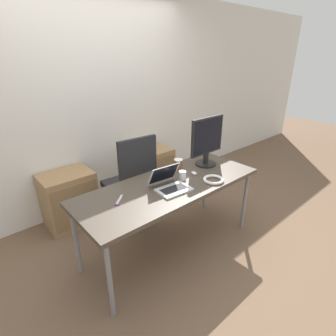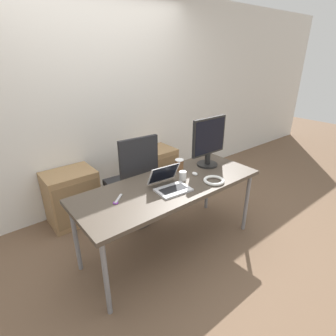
# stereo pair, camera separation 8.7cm
# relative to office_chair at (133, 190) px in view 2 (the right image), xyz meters

# --- Properties ---
(ground_plane) EXTENTS (14.00, 14.00, 0.00)m
(ground_plane) POSITION_rel_office_chair_xyz_m (0.03, -0.65, -0.42)
(ground_plane) COLOR brown
(wall_back) EXTENTS (10.00, 0.05, 2.60)m
(wall_back) POSITION_rel_office_chair_xyz_m (0.03, 0.71, 0.88)
(wall_back) COLOR silver
(wall_back) RESTS_ON ground_plane
(desk) EXTENTS (1.83, 0.71, 0.74)m
(desk) POSITION_rel_office_chair_xyz_m (0.03, -0.65, 0.28)
(desk) COLOR #473D33
(desk) RESTS_ON ground_plane
(office_chair) EXTENTS (0.56, 0.58, 1.09)m
(office_chair) POSITION_rel_office_chair_xyz_m (0.00, 0.00, 0.00)
(office_chair) COLOR #232326
(office_chair) RESTS_ON ground_plane
(cabinet_left) EXTENTS (0.56, 0.43, 0.64)m
(cabinet_left) POSITION_rel_office_chair_xyz_m (-0.56, 0.46, -0.10)
(cabinet_left) COLOR #99754C
(cabinet_left) RESTS_ON ground_plane
(cabinet_right) EXTENTS (0.56, 0.43, 0.64)m
(cabinet_right) POSITION_rel_office_chair_xyz_m (0.65, 0.46, -0.10)
(cabinet_right) COLOR #99754C
(cabinet_right) RESTS_ON ground_plane
(laptop_center) EXTENTS (0.32, 0.33, 0.21)m
(laptop_center) POSITION_rel_office_chair_xyz_m (-0.03, -0.72, 0.37)
(laptop_center) COLOR silver
(laptop_center) RESTS_ON desk
(monitor) EXTENTS (0.46, 0.22, 0.53)m
(monitor) POSITION_rel_office_chair_xyz_m (0.63, -0.55, 0.60)
(monitor) COLOR black
(monitor) RESTS_ON desk
(mouse) EXTENTS (0.04, 0.07, 0.03)m
(mouse) POSITION_rel_office_chair_xyz_m (0.34, -0.65, 0.34)
(mouse) COLOR silver
(mouse) RESTS_ON desk
(coffee_cup_white) EXTENTS (0.07, 0.07, 0.09)m
(coffee_cup_white) POSITION_rel_office_chair_xyz_m (0.18, -0.66, 0.37)
(coffee_cup_white) COLOR white
(coffee_cup_white) RESTS_ON desk
(coffee_cup_brown) EXTENTS (0.09, 0.09, 0.12)m
(coffee_cup_brown) POSITION_rel_office_chair_xyz_m (0.30, -0.46, 0.39)
(coffee_cup_brown) COLOR brown
(coffee_cup_brown) RESTS_ON desk
(cable_coil) EXTENTS (0.20, 0.20, 0.03)m
(cable_coil) POSITION_rel_office_chair_xyz_m (0.38, -0.88, 0.34)
(cable_coil) COLOR white
(cable_coil) RESTS_ON desk
(scissors) EXTENTS (0.14, 0.13, 0.01)m
(scissors) POSITION_rel_office_chair_xyz_m (-0.51, -0.61, 0.33)
(scissors) COLOR #B2B2B7
(scissors) RESTS_ON desk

